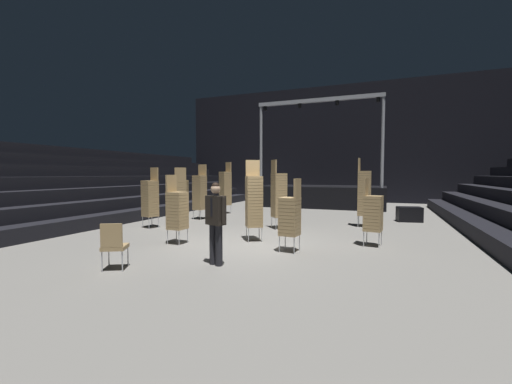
% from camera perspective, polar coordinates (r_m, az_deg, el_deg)
% --- Properties ---
extents(ground_plane, '(22.00, 30.00, 0.10)m').
position_cam_1_polar(ground_plane, '(9.09, -0.89, -9.24)').
color(ground_plane, slate).
extents(arena_end_wall, '(22.00, 0.30, 8.00)m').
position_cam_1_polar(arena_end_wall, '(23.54, 13.34, 8.21)').
color(arena_end_wall, black).
rests_on(arena_end_wall, ground_plane).
extents(bleacher_bank_left, '(5.25, 24.00, 3.15)m').
position_cam_1_polar(bleacher_bank_left, '(14.94, -30.41, 1.49)').
color(bleacher_bank_left, black).
rests_on(bleacher_bank_left, ground_plane).
extents(stage_riser, '(7.05, 3.45, 5.96)m').
position_cam_1_polar(stage_riser, '(19.43, 11.48, -0.50)').
color(stage_riser, black).
rests_on(stage_riser, ground_plane).
extents(man_with_tie, '(0.57, 0.35, 1.73)m').
position_cam_1_polar(man_with_tie, '(6.82, -7.11, -4.64)').
color(man_with_tie, black).
rests_on(man_with_tie, ground_plane).
extents(chair_stack_front_left, '(0.58, 0.58, 2.14)m').
position_cam_1_polar(chair_stack_front_left, '(12.29, -12.90, -0.79)').
color(chair_stack_front_left, '#B2B5BA').
rests_on(chair_stack_front_left, ground_plane).
extents(chair_stack_front_right, '(0.54, 0.54, 2.14)m').
position_cam_1_polar(chair_stack_front_right, '(12.05, -18.07, -0.95)').
color(chair_stack_front_right, '#B2B5BA').
rests_on(chair_stack_front_right, ground_plane).
extents(chair_stack_mid_left, '(0.61, 0.61, 2.31)m').
position_cam_1_polar(chair_stack_mid_left, '(9.22, -0.37, -1.49)').
color(chair_stack_mid_left, '#B2B5BA').
rests_on(chair_stack_mid_left, ground_plane).
extents(chair_stack_mid_right, '(0.59, 0.59, 2.48)m').
position_cam_1_polar(chair_stack_mid_right, '(15.71, -5.40, 0.74)').
color(chair_stack_mid_right, '#B2B5BA').
rests_on(chair_stack_mid_right, ground_plane).
extents(chair_stack_mid_centre, '(0.46, 0.46, 1.88)m').
position_cam_1_polar(chair_stack_mid_centre, '(9.10, -13.69, -2.97)').
color(chair_stack_mid_centre, '#B2B5BA').
rests_on(chair_stack_mid_centre, ground_plane).
extents(chair_stack_rear_left, '(0.50, 0.50, 1.79)m').
position_cam_1_polar(chair_stack_rear_left, '(9.09, 19.81, -3.34)').
color(chair_stack_rear_left, '#B2B5BA').
rests_on(chair_stack_rear_left, ground_plane).
extents(chair_stack_rear_right, '(0.48, 0.48, 1.79)m').
position_cam_1_polar(chair_stack_rear_right, '(7.99, 6.00, -4.05)').
color(chair_stack_rear_right, '#B2B5BA').
rests_on(chair_stack_rear_right, ground_plane).
extents(chair_stack_rear_centre, '(0.44, 0.44, 2.48)m').
position_cam_1_polar(chair_stack_rear_centre, '(12.32, 18.45, -0.08)').
color(chair_stack_rear_centre, '#B2B5BA').
rests_on(chair_stack_rear_centre, ground_plane).
extents(chair_stack_aisle_left, '(0.50, 0.50, 2.31)m').
position_cam_1_polar(chair_stack_aisle_left, '(13.83, -9.85, 0.03)').
color(chair_stack_aisle_left, '#B2B5BA').
rests_on(chair_stack_aisle_left, ground_plane).
extents(chair_stack_aisle_right, '(0.62, 0.62, 2.39)m').
position_cam_1_polar(chair_stack_aisle_right, '(11.28, 4.02, -0.43)').
color(chair_stack_aisle_right, '#B2B5BA').
rests_on(chair_stack_aisle_right, ground_plane).
extents(equipment_road_case, '(1.00, 0.76, 0.59)m').
position_cam_1_polar(equipment_road_case, '(14.37, 25.30, -3.55)').
color(equipment_road_case, black).
rests_on(equipment_road_case, ground_plane).
extents(loose_chair_near_man, '(0.59, 0.59, 0.95)m').
position_cam_1_polar(loose_chair_near_man, '(7.08, -23.69, -8.25)').
color(loose_chair_near_man, '#B2B5BA').
rests_on(loose_chair_near_man, ground_plane).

